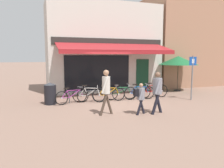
{
  "coord_description": "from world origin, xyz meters",
  "views": [
    {
      "loc": [
        -3.79,
        -10.09,
        2.3
      ],
      "look_at": [
        -0.48,
        -0.93,
        1.05
      ],
      "focal_mm": 35.0,
      "sensor_mm": 36.0,
      "label": 1
    }
  ],
  "objects_px": {
    "bicycle_green": "(121,93)",
    "cafe_parasol": "(178,60)",
    "pedestrian_adult": "(106,87)",
    "parking_sign": "(192,73)",
    "bicycle_red": "(153,91)",
    "pedestrian_second_adult": "(157,88)",
    "litter_bin": "(50,93)",
    "bicycle_orange": "(109,94)",
    "bicycle_purple": "(72,96)",
    "bicycle_blue": "(139,92)",
    "pedestrian_child": "(140,95)",
    "bicycle_silver": "(90,95)"
  },
  "relations": [
    {
      "from": "bicycle_purple",
      "to": "bicycle_orange",
      "type": "distance_m",
      "value": 1.84
    },
    {
      "from": "bicycle_silver",
      "to": "pedestrian_child",
      "type": "xyz_separation_m",
      "value": [
        1.33,
        -2.89,
        0.38
      ]
    },
    {
      "from": "pedestrian_adult",
      "to": "pedestrian_child",
      "type": "bearing_deg",
      "value": -12.72
    },
    {
      "from": "bicycle_red",
      "to": "litter_bin",
      "type": "xyz_separation_m",
      "value": [
        -5.51,
        0.23,
        0.14
      ]
    },
    {
      "from": "litter_bin",
      "to": "parking_sign",
      "type": "xyz_separation_m",
      "value": [
        7.08,
        -1.43,
        0.9
      ]
    },
    {
      "from": "bicycle_green",
      "to": "parking_sign",
      "type": "xyz_separation_m",
      "value": [
        3.49,
        -1.27,
        1.06
      ]
    },
    {
      "from": "pedestrian_adult",
      "to": "parking_sign",
      "type": "relative_size",
      "value": 0.77
    },
    {
      "from": "bicycle_purple",
      "to": "bicycle_blue",
      "type": "bearing_deg",
      "value": -19.15
    },
    {
      "from": "bicycle_orange",
      "to": "pedestrian_second_adult",
      "type": "height_order",
      "value": "pedestrian_second_adult"
    },
    {
      "from": "parking_sign",
      "to": "bicycle_blue",
      "type": "bearing_deg",
      "value": 158.03
    },
    {
      "from": "bicycle_purple",
      "to": "bicycle_silver",
      "type": "distance_m",
      "value": 0.86
    },
    {
      "from": "bicycle_red",
      "to": "parking_sign",
      "type": "xyz_separation_m",
      "value": [
        1.57,
        -1.2,
        1.04
      ]
    },
    {
      "from": "litter_bin",
      "to": "parking_sign",
      "type": "height_order",
      "value": "parking_sign"
    },
    {
      "from": "bicycle_orange",
      "to": "bicycle_red",
      "type": "distance_m",
      "value": 2.65
    },
    {
      "from": "bicycle_orange",
      "to": "parking_sign",
      "type": "height_order",
      "value": "parking_sign"
    },
    {
      "from": "litter_bin",
      "to": "bicycle_red",
      "type": "bearing_deg",
      "value": -2.35
    },
    {
      "from": "bicycle_purple",
      "to": "pedestrian_child",
      "type": "distance_m",
      "value": 3.66
    },
    {
      "from": "bicycle_blue",
      "to": "pedestrian_second_adult",
      "type": "height_order",
      "value": "pedestrian_second_adult"
    },
    {
      "from": "bicycle_orange",
      "to": "cafe_parasol",
      "type": "height_order",
      "value": "cafe_parasol"
    },
    {
      "from": "bicycle_green",
      "to": "pedestrian_second_adult",
      "type": "bearing_deg",
      "value": -78.11
    },
    {
      "from": "bicycle_silver",
      "to": "cafe_parasol",
      "type": "relative_size",
      "value": 0.65
    },
    {
      "from": "bicycle_purple",
      "to": "pedestrian_adult",
      "type": "bearing_deg",
      "value": -85.78
    },
    {
      "from": "bicycle_silver",
      "to": "pedestrian_second_adult",
      "type": "xyz_separation_m",
      "value": [
        2.03,
        -3.0,
        0.63
      ]
    },
    {
      "from": "pedestrian_second_adult",
      "to": "bicycle_orange",
      "type": "bearing_deg",
      "value": 114.71
    },
    {
      "from": "bicycle_purple",
      "to": "pedestrian_adult",
      "type": "xyz_separation_m",
      "value": [
        0.91,
        -2.5,
        0.75
      ]
    },
    {
      "from": "bicycle_purple",
      "to": "litter_bin",
      "type": "xyz_separation_m",
      "value": [
        -1.02,
        0.19,
        0.17
      ]
    },
    {
      "from": "bicycle_silver",
      "to": "bicycle_red",
      "type": "distance_m",
      "value": 3.63
    },
    {
      "from": "bicycle_red",
      "to": "pedestrian_adult",
      "type": "relative_size",
      "value": 1.01
    },
    {
      "from": "bicycle_blue",
      "to": "pedestrian_child",
      "type": "bearing_deg",
      "value": -109.62
    },
    {
      "from": "bicycle_orange",
      "to": "bicycle_blue",
      "type": "height_order",
      "value": "bicycle_orange"
    },
    {
      "from": "bicycle_blue",
      "to": "pedestrian_child",
      "type": "relative_size",
      "value": 1.35
    },
    {
      "from": "bicycle_orange",
      "to": "bicycle_blue",
      "type": "bearing_deg",
      "value": -3.34
    },
    {
      "from": "pedestrian_second_adult",
      "to": "bicycle_silver",
      "type": "bearing_deg",
      "value": 129.17
    },
    {
      "from": "bicycle_blue",
      "to": "pedestrian_second_adult",
      "type": "distance_m",
      "value": 2.95
    },
    {
      "from": "pedestrian_child",
      "to": "bicycle_orange",
      "type": "bearing_deg",
      "value": 101.52
    },
    {
      "from": "bicycle_red",
      "to": "pedestrian_second_adult",
      "type": "bearing_deg",
      "value": -118.24
    },
    {
      "from": "bicycle_orange",
      "to": "pedestrian_child",
      "type": "bearing_deg",
      "value": -82.07
    },
    {
      "from": "pedestrian_second_adult",
      "to": "bicycle_red",
      "type": "bearing_deg",
      "value": 66.82
    },
    {
      "from": "bicycle_orange",
      "to": "bicycle_red",
      "type": "relative_size",
      "value": 0.97
    },
    {
      "from": "parking_sign",
      "to": "cafe_parasol",
      "type": "height_order",
      "value": "parking_sign"
    },
    {
      "from": "bicycle_blue",
      "to": "bicycle_red",
      "type": "height_order",
      "value": "bicycle_red"
    },
    {
      "from": "bicycle_green",
      "to": "cafe_parasol",
      "type": "bearing_deg",
      "value": 24.15
    },
    {
      "from": "pedestrian_child",
      "to": "bicycle_purple",
      "type": "bearing_deg",
      "value": 131.36
    },
    {
      "from": "litter_bin",
      "to": "bicycle_orange",
      "type": "bearing_deg",
      "value": -5.53
    },
    {
      "from": "bicycle_silver",
      "to": "cafe_parasol",
      "type": "height_order",
      "value": "cafe_parasol"
    },
    {
      "from": "bicycle_purple",
      "to": "cafe_parasol",
      "type": "distance_m",
      "value": 7.62
    },
    {
      "from": "bicycle_green",
      "to": "cafe_parasol",
      "type": "height_order",
      "value": "cafe_parasol"
    },
    {
      "from": "bicycle_silver",
      "to": "litter_bin",
      "type": "relative_size",
      "value": 1.59
    },
    {
      "from": "bicycle_purple",
      "to": "bicycle_orange",
      "type": "relative_size",
      "value": 0.99
    },
    {
      "from": "bicycle_green",
      "to": "pedestrian_child",
      "type": "height_order",
      "value": "pedestrian_child"
    }
  ]
}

